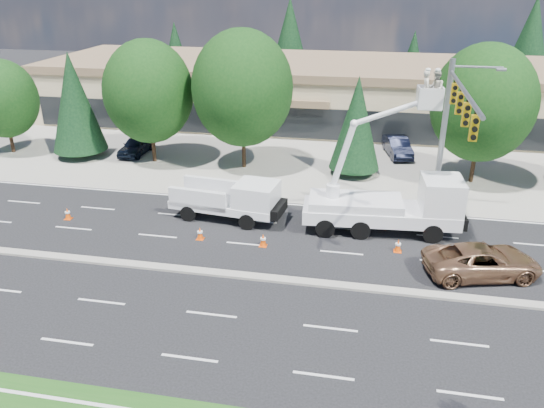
% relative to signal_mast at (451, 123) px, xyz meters
% --- Properties ---
extents(ground, '(140.00, 140.00, 0.00)m').
position_rel_signal_mast_xyz_m(ground, '(-10.03, -7.04, -6.06)').
color(ground, black).
rests_on(ground, ground).
extents(concrete_apron, '(140.00, 22.00, 0.01)m').
position_rel_signal_mast_xyz_m(concrete_apron, '(-10.03, 12.96, -6.05)').
color(concrete_apron, '#98978A').
rests_on(concrete_apron, ground).
extents(road_median, '(120.00, 0.55, 0.12)m').
position_rel_signal_mast_xyz_m(road_median, '(-10.03, -7.04, -6.00)').
color(road_median, '#98978A').
rests_on(road_median, ground).
extents(strip_mall, '(50.40, 15.40, 5.50)m').
position_rel_signal_mast_xyz_m(strip_mall, '(-10.03, 22.93, -3.23)').
color(strip_mall, tan).
rests_on(strip_mall, ground).
extents(tree_front_a, '(5.24, 5.24, 7.28)m').
position_rel_signal_mast_xyz_m(tree_front_a, '(-32.03, 7.96, -1.80)').
color(tree_front_a, '#332114').
rests_on(tree_front_a, ground).
extents(tree_front_b, '(4.05, 4.05, 7.99)m').
position_rel_signal_mast_xyz_m(tree_front_b, '(-26.03, 7.96, -1.77)').
color(tree_front_b, '#332114').
rests_on(tree_front_b, ground).
extents(tree_front_c, '(6.49, 6.49, 9.01)m').
position_rel_signal_mast_xyz_m(tree_front_c, '(-20.03, 7.96, -0.79)').
color(tree_front_c, '#332114').
rests_on(tree_front_c, ground).
extents(tree_front_d, '(7.10, 7.10, 9.86)m').
position_rel_signal_mast_xyz_m(tree_front_d, '(-13.03, 7.96, -0.29)').
color(tree_front_d, '#332114').
rests_on(tree_front_d, ground).
extents(tree_front_e, '(3.52, 3.52, 6.93)m').
position_rel_signal_mast_xyz_m(tree_front_e, '(-5.03, 7.96, -2.34)').
color(tree_front_e, '#332114').
rests_on(tree_front_e, ground).
extents(tree_front_f, '(6.68, 6.68, 9.27)m').
position_rel_signal_mast_xyz_m(tree_front_f, '(2.97, 7.96, -0.63)').
color(tree_front_f, '#332114').
rests_on(tree_front_f, ground).
extents(tree_back_a, '(3.96, 3.96, 7.81)m').
position_rel_signal_mast_xyz_m(tree_back_a, '(-28.03, 34.96, -1.87)').
color(tree_back_a, '#332114').
rests_on(tree_back_a, ground).
extents(tree_back_b, '(5.42, 5.42, 10.68)m').
position_rel_signal_mast_xyz_m(tree_back_b, '(-14.03, 34.96, -0.33)').
color(tree_back_b, '#332114').
rests_on(tree_back_b, ground).
extents(tree_back_c, '(3.71, 3.71, 7.32)m').
position_rel_signal_mast_xyz_m(tree_back_c, '(-0.03, 34.96, -2.13)').
color(tree_back_c, '#332114').
rests_on(tree_back_c, ground).
extents(tree_back_d, '(5.64, 5.64, 11.13)m').
position_rel_signal_mast_xyz_m(tree_back_d, '(11.97, 34.96, -0.09)').
color(tree_back_d, '#332114').
rests_on(tree_back_d, ground).
extents(signal_mast, '(2.76, 10.16, 9.00)m').
position_rel_signal_mast_xyz_m(signal_mast, '(0.00, 0.00, 0.00)').
color(signal_mast, gray).
rests_on(signal_mast, ground).
extents(utility_pickup, '(6.41, 3.00, 2.37)m').
position_rel_signal_mast_xyz_m(utility_pickup, '(-11.57, -0.90, -5.08)').
color(utility_pickup, white).
rests_on(utility_pickup, ground).
extents(bucket_truck, '(8.56, 3.24, 8.93)m').
position_rel_signal_mast_xyz_m(bucket_truck, '(-2.51, -0.79, -4.13)').
color(bucket_truck, white).
rests_on(bucket_truck, ground).
extents(traffic_cone_a, '(0.40, 0.40, 0.70)m').
position_rel_signal_mast_xyz_m(traffic_cone_a, '(-20.97, -2.76, -5.72)').
color(traffic_cone_a, '#FA4F07').
rests_on(traffic_cone_a, ground).
extents(traffic_cone_b, '(0.40, 0.40, 0.70)m').
position_rel_signal_mast_xyz_m(traffic_cone_b, '(-12.63, -3.74, -5.72)').
color(traffic_cone_b, '#FA4F07').
rests_on(traffic_cone_b, ground).
extents(traffic_cone_c, '(0.40, 0.40, 0.70)m').
position_rel_signal_mast_xyz_m(traffic_cone_c, '(-9.14, -3.87, -5.72)').
color(traffic_cone_c, '#FA4F07').
rests_on(traffic_cone_c, ground).
extents(traffic_cone_d, '(0.40, 0.40, 0.70)m').
position_rel_signal_mast_xyz_m(traffic_cone_d, '(-2.21, -3.15, -5.72)').
color(traffic_cone_d, '#FA4F07').
rests_on(traffic_cone_d, ground).
extents(traffic_cone_e, '(0.40, 0.40, 0.70)m').
position_rel_signal_mast_xyz_m(traffic_cone_e, '(0.51, -3.37, -5.72)').
color(traffic_cone_e, '#FA4F07').
rests_on(traffic_cone_e, ground).
extents(minivan, '(5.86, 3.78, 1.50)m').
position_rel_signal_mast_xyz_m(minivan, '(1.58, -4.75, -5.30)').
color(minivan, '#895F42').
rests_on(minivan, ground).
extents(parked_car_west, '(1.85, 4.25, 1.43)m').
position_rel_signal_mast_xyz_m(parked_car_west, '(-22.06, 9.32, -5.34)').
color(parked_car_west, black).
rests_on(parked_car_west, ground).
extents(parked_car_east, '(2.47, 4.68, 1.47)m').
position_rel_signal_mast_xyz_m(parked_car_east, '(-1.89, 12.82, -5.32)').
color(parked_car_east, black).
rests_on(parked_car_east, ground).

